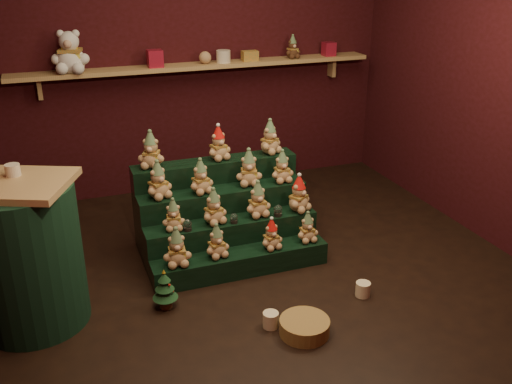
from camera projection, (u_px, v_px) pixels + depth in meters
name	position (u px, v px, depth m)	size (l,w,h in m)	color
ground	(268.00, 273.00, 4.49)	(4.00, 4.00, 0.00)	black
back_wall	(194.00, 53.00, 5.72)	(4.00, 0.10, 2.80)	black
front_wall	(466.00, 216.00, 2.17)	(4.00, 0.10, 2.80)	black
right_wall	(505.00, 77.00, 4.60)	(0.10, 4.00, 2.80)	black
back_shelf	(199.00, 66.00, 5.60)	(3.60, 0.26, 0.24)	tan
riser_tier_front	(241.00, 262.00, 4.46)	(1.40, 0.22, 0.18)	black
riser_tier_midfront	(232.00, 240.00, 4.61)	(1.40, 0.22, 0.36)	black
riser_tier_midback	(224.00, 219.00, 4.77)	(1.40, 0.22, 0.54)	black
riser_tier_back	(216.00, 199.00, 4.92)	(1.40, 0.22, 0.72)	black
teddy_0	(177.00, 247.00, 4.19)	(0.21, 0.19, 0.30)	tan
teddy_1	(217.00, 241.00, 4.32)	(0.19, 0.17, 0.26)	tan
teddy_2	(271.00, 234.00, 4.44)	(0.18, 0.16, 0.25)	tan
teddy_3	(307.00, 227.00, 4.55)	(0.18, 0.16, 0.25)	tan
teddy_4	(173.00, 214.00, 4.34)	(0.18, 0.16, 0.25)	tan
teddy_5	(214.00, 206.00, 4.44)	(0.20, 0.18, 0.29)	tan
teddy_6	(258.00, 199.00, 4.56)	(0.21, 0.19, 0.29)	tan
teddy_7	(299.00, 194.00, 4.65)	(0.21, 0.19, 0.30)	tan
teddy_8	(158.00, 180.00, 4.45)	(0.21, 0.19, 0.30)	tan
teddy_9	(201.00, 176.00, 4.54)	(0.20, 0.18, 0.28)	tan
teddy_10	(249.00, 168.00, 4.69)	(0.22, 0.20, 0.30)	tan
teddy_11	(282.00, 166.00, 4.77)	(0.19, 0.17, 0.27)	tan
teddy_12	(151.00, 150.00, 4.56)	(0.21, 0.19, 0.30)	tan
teddy_13	(218.00, 143.00, 4.75)	(0.20, 0.18, 0.28)	tan
teddy_14	(270.00, 137.00, 4.89)	(0.21, 0.19, 0.29)	tan
snow_globe_a	(187.00, 225.00, 4.35)	(0.07, 0.07, 0.09)	black
snow_globe_b	(234.00, 218.00, 4.48)	(0.06, 0.06, 0.08)	black
snow_globe_c	(278.00, 211.00, 4.59)	(0.07, 0.07, 0.09)	black
side_table	(26.00, 255.00, 3.72)	(0.84, 0.78, 1.02)	tan
table_ornament	(13.00, 170.00, 3.59)	(0.09, 0.09, 0.07)	beige
mini_christmas_tree	(165.00, 289.00, 3.99)	(0.18, 0.18, 0.31)	#492E1A
mug_left	(271.00, 320.00, 3.82)	(0.11, 0.11, 0.11)	beige
mug_right	(363.00, 289.00, 4.17)	(0.11, 0.11, 0.11)	beige
wicker_basket	(304.00, 327.00, 3.75)	(0.33, 0.33, 0.10)	#A68143
white_bear	(69.00, 46.00, 5.09)	(0.34, 0.31, 0.47)	white
brown_bear	(293.00, 47.00, 5.84)	(0.16, 0.15, 0.23)	#462817
gift_tin_red_a	(155.00, 58.00, 5.40)	(0.14, 0.14, 0.16)	#A31931
gift_tin_cream	(223.00, 56.00, 5.63)	(0.14, 0.14, 0.12)	beige
gift_tin_red_b	(329.00, 49.00, 6.00)	(0.12, 0.12, 0.14)	#A31931
shelf_plush_ball	(205.00, 58.00, 5.57)	(0.12, 0.12, 0.12)	tan
scarf_gift_box	(250.00, 56.00, 5.72)	(0.16, 0.10, 0.10)	orange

